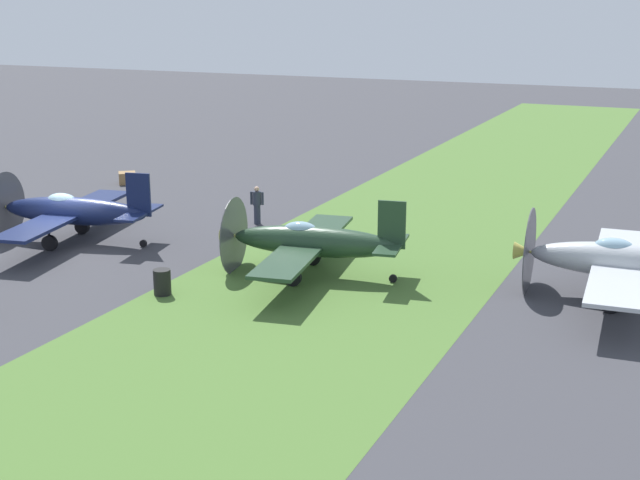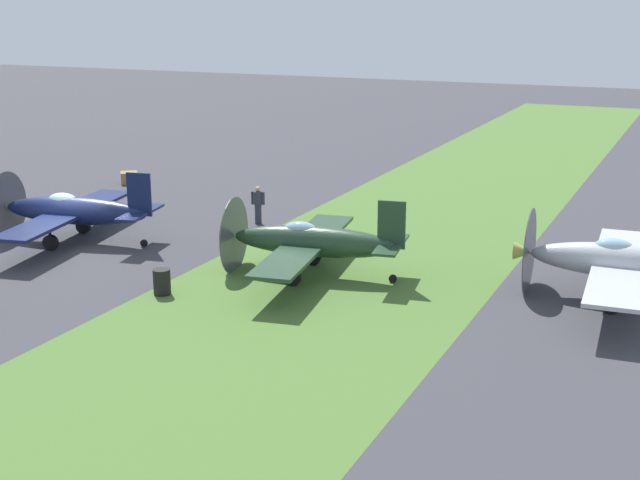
% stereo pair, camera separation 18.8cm
% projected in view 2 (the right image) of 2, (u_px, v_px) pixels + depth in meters
% --- Properties ---
extents(ground_plane, '(160.00, 160.00, 0.00)m').
position_uv_depth(ground_plane, '(65.00, 248.00, 35.76)').
color(ground_plane, '#38383D').
extents(grass_verge, '(120.00, 11.00, 0.01)m').
position_uv_depth(grass_verge, '(329.00, 286.00, 31.00)').
color(grass_verge, '#476B2D').
rests_on(grass_verge, ground).
extents(airplane_lead, '(9.11, 7.27, 3.22)m').
position_uv_depth(airplane_lead, '(73.00, 211.00, 36.31)').
color(airplane_lead, '#141E47').
rests_on(airplane_lead, ground).
extents(airplane_wingman, '(8.86, 7.05, 3.13)m').
position_uv_depth(airplane_wingman, '(311.00, 241.00, 31.83)').
color(airplane_wingman, '#233D28').
rests_on(airplane_wingman, ground).
extents(airplane_trail, '(9.33, 7.38, 3.32)m').
position_uv_depth(airplane_trail, '(626.00, 262.00, 29.07)').
color(airplane_trail, '#B2B7BC').
rests_on(airplane_trail, ground).
extents(ground_crew_mechanic, '(0.38, 0.62, 1.73)m').
position_uv_depth(ground_crew_mechanic, '(258.00, 204.00, 39.41)').
color(ground_crew_mechanic, '#2D3342').
rests_on(ground_crew_mechanic, ground).
extents(fuel_drum, '(0.60, 0.60, 0.90)m').
position_uv_depth(fuel_drum, '(162.00, 282.00, 30.02)').
color(fuel_drum, black).
rests_on(fuel_drum, ground).
extents(supply_crate, '(1.26, 1.26, 0.64)m').
position_uv_depth(supply_crate, '(129.00, 178.00, 48.30)').
color(supply_crate, olive).
rests_on(supply_crate, ground).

